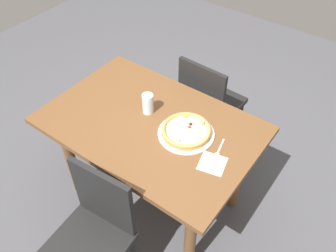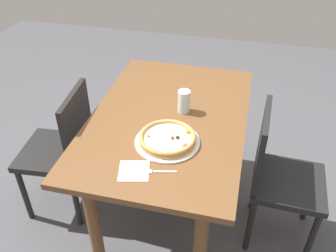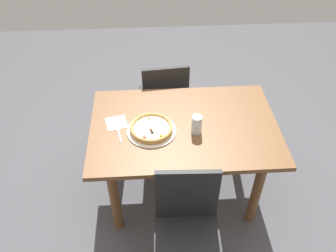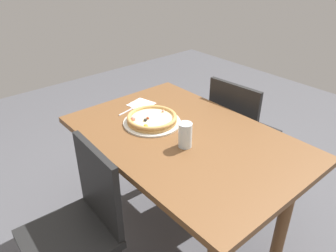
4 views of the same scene
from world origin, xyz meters
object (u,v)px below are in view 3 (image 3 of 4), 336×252
dining_table (184,137)px  fork (119,133)px  plate (151,131)px  chair_far (164,99)px  pizza (151,128)px  napkin (116,123)px  chair_near (187,229)px  drinking_glass (197,124)px

dining_table → fork: bearing=-173.8°
plate → chair_far: bearing=80.2°
fork → chair_far: bearing=-38.9°
pizza → fork: (-0.22, 0.00, -0.03)m
chair_far → plate: (-0.12, -0.70, 0.27)m
dining_table → plate: bearing=-167.8°
pizza → napkin: 0.26m
dining_table → chair_near: bearing=-93.3°
plate → fork: size_ratio=2.03×
dining_table → napkin: size_ratio=9.28×
plate → drinking_glass: 0.31m
chair_far → pizza: 0.77m
dining_table → pizza: size_ratio=4.47×
chair_near → plate: 0.68m
chair_near → plate: chair_near is taller
fork → napkin: fork is taller
plate → fork: (-0.22, 0.00, -0.00)m
pizza → drinking_glass: bearing=-4.1°
fork → napkin: size_ratio=1.17×
chair_far → drinking_glass: 0.81m
dining_table → drinking_glass: 0.21m
chair_far → drinking_glass: size_ratio=6.65×
pizza → napkin: size_ratio=2.08×
fork → napkin: 0.10m
dining_table → pizza: pizza is taller
chair_far → fork: (-0.34, -0.70, 0.27)m
drinking_glass → fork: bearing=177.6°
chair_far → drinking_glass: drinking_glass is taller
chair_near → pizza: chair_near is taller
dining_table → chair_near: (-0.04, -0.65, -0.15)m
chair_far → pizza: (-0.12, -0.70, 0.30)m
plate → pizza: (-0.00, -0.00, 0.03)m
chair_far → pizza: size_ratio=3.04×
plate → napkin: 0.26m
chair_near → pizza: (-0.19, 0.60, 0.30)m
dining_table → drinking_glass: size_ratio=9.78×
dining_table → napkin: (-0.47, 0.05, 0.12)m
chair_far → fork: size_ratio=5.37×
napkin → chair_far: bearing=58.7°
drinking_glass → plate: bearing=175.8°
dining_table → fork: (-0.45, -0.05, 0.12)m
dining_table → chair_near: chair_near is taller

